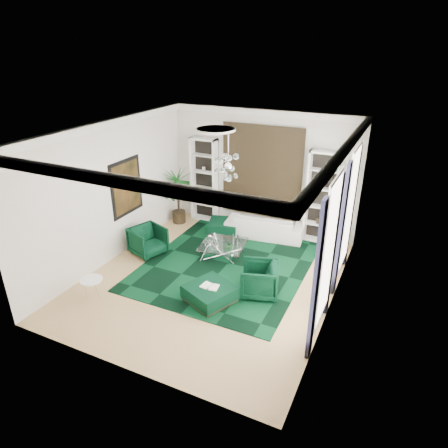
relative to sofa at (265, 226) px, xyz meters
The scene contains 30 objects.
floor 2.95m from the sofa, 97.36° to the right, with size 6.00×7.00×0.02m, color tan.
ceiling 4.53m from the sofa, 97.36° to the right, with size 6.00×7.00×0.02m, color white.
wall_back 1.71m from the sofa, 121.75° to the left, with size 6.00×0.02×3.80m, color silver.
wall_front 6.61m from the sofa, 93.35° to the right, with size 6.00×0.02×3.80m, color silver.
wall_left 4.72m from the sofa, 139.38° to the right, with size 0.02×7.00×3.80m, color silver.
wall_right 4.22m from the sofa, 47.78° to the right, with size 0.02×7.00×3.80m, color silver.
crown_molding 4.45m from the sofa, 97.36° to the right, with size 6.00×7.00×0.18m, color white, non-canonical shape.
ceiling_medallion 4.31m from the sofa, 98.20° to the right, with size 0.90×0.90×0.05m, color white.
tapestry 1.69m from the sofa, 124.00° to the left, with size 2.50×0.06×2.80m, color black.
shelving_left 2.58m from the sofa, behind, with size 0.90×0.38×2.80m, color white, non-canonical shape.
shelving_right 1.94m from the sofa, 14.47° to the left, with size 0.90×0.38×2.80m, color white, non-canonical shape.
painting 4.33m from the sofa, 145.45° to the right, with size 0.04×1.30×1.60m, color black.
window_near 4.87m from the sofa, 55.49° to the right, with size 0.03×1.10×2.90m, color white.
curtain_near_a 5.42m from the sofa, 60.63° to the right, with size 0.07×0.30×3.25m, color black.
curtain_near_b 4.18m from the sofa, 49.53° to the right, with size 0.07×0.30×3.25m, color black.
window_far 3.35m from the sofa, 28.23° to the right, with size 0.03×1.10×2.90m, color white.
curtain_far_a 3.62m from the sofa, 40.25° to the right, with size 0.07×0.30×3.25m, color black.
curtain_far_b 2.96m from the sofa, 13.59° to the right, with size 0.07×0.30×3.25m, color black.
rug 2.11m from the sofa, 98.59° to the right, with size 4.20×5.00×0.02m, color black.
sofa is the anchor object (origin of this frame).
armchair_left 3.62m from the sofa, 136.44° to the right, with size 0.87×0.89×0.81m, color black.
armchair_right 3.19m from the sofa, 72.26° to the right, with size 0.87×0.89×0.81m, color black.
coffee_table 1.88m from the sofa, 108.72° to the right, with size 1.20×1.20×0.41m, color white, non-canonical shape.
ottoman_side 1.32m from the sofa, 165.00° to the right, with size 0.90×0.90×0.40m, color black.
ottoman_front 3.82m from the sofa, 89.40° to the right, with size 1.00×1.00×0.40m, color black.
book 3.82m from the sofa, 89.40° to the right, with size 0.42×0.28×0.03m, color white.
side_table 5.51m from the sofa, 117.43° to the right, with size 0.52×0.52×0.50m, color white.
palm 3.11m from the sofa, behind, with size 1.50×1.50×2.40m, color #104716, non-canonical shape.
chandelier 3.42m from the sofa, 94.72° to the right, with size 0.80×0.80×0.72m, color white, non-canonical shape.
table_plant 2.06m from the sofa, 98.46° to the right, with size 0.13×0.11×0.24m, color #104716.
Camera 1 is at (4.05, -7.84, 5.58)m, focal length 32.00 mm.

